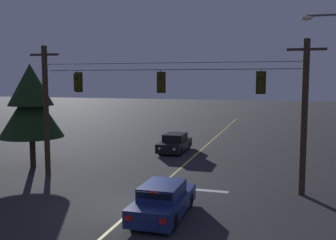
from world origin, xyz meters
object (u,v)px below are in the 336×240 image
Objects in this scene: car_oncoming_lead at (175,143)px; tree_verge_far at (31,104)px; car_waiting_near_lane at (163,201)px; traffic_light_leftmost at (77,82)px; traffic_light_centre at (261,83)px; traffic_light_left_inner at (160,82)px.

car_oncoming_lead is 0.67× the size of tree_verge_far.
car_oncoming_lead is (-3.31, 13.98, -0.00)m from car_waiting_near_lane.
traffic_light_leftmost is 1.00× the size of traffic_light_centre.
tree_verge_far is (-4.23, 1.64, -1.41)m from traffic_light_leftmost.
traffic_light_centre is at bearing 53.06° from car_waiting_near_lane.
traffic_light_leftmost is 10.89m from car_oncoming_lead.
car_waiting_near_lane is (6.43, -4.71, -4.78)m from traffic_light_leftmost.
traffic_light_left_inner is at bearing 108.49° from car_waiting_near_lane.
traffic_light_centre is 0.28× the size of car_waiting_near_lane.
traffic_light_left_inner is at bearing -79.40° from car_oncoming_lead.
traffic_light_centre is 12.48m from car_oncoming_lead.
traffic_light_left_inner is 6.89m from car_waiting_near_lane.
traffic_light_centre reaches higher than car_oncoming_lead.
traffic_light_centre is 0.28× the size of car_oncoming_lead.
traffic_light_centre is at bearing 0.00° from traffic_light_left_inner.
traffic_light_centre is at bearing -53.51° from car_oncoming_lead.
traffic_light_centre is at bearing -6.57° from tree_verge_far.
car_oncoming_lead is at bearing 103.32° from car_waiting_near_lane.
car_waiting_near_lane is at bearing -30.77° from tree_verge_far.
traffic_light_leftmost is 0.19× the size of tree_verge_far.
traffic_light_leftmost and traffic_light_left_inner have the same top height.
tree_verge_far is at bearing 173.43° from traffic_light_centre.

